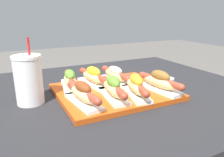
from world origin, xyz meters
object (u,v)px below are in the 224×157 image
(serving_tray, at_px, (114,91))
(hot_dog_3, at_px, (160,82))
(hot_dog_2, at_px, (136,86))
(hot_dog_6, at_px, (115,75))
(drink_cup, at_px, (29,80))
(hot_dog_0, at_px, (83,94))
(hot_dog_4, at_px, (70,80))
(hot_dog_5, at_px, (94,77))
(sauce_bowl, at_px, (167,80))
(hot_dog_1, at_px, (113,88))

(serving_tray, distance_m, hot_dog_3, 0.18)
(hot_dog_2, height_order, hot_dog_6, hot_dog_2)
(hot_dog_6, relative_size, drink_cup, 0.98)
(hot_dog_0, height_order, hot_dog_2, hot_dog_2)
(hot_dog_4, bearing_deg, serving_tray, -30.39)
(hot_dog_0, relative_size, drink_cup, 0.97)
(hot_dog_3, distance_m, drink_cup, 0.49)
(hot_dog_2, bearing_deg, hot_dog_3, 0.47)
(hot_dog_5, bearing_deg, hot_dog_6, -4.52)
(hot_dog_0, bearing_deg, sauce_bowl, 12.90)
(hot_dog_3, relative_size, sauce_bowl, 3.58)
(hot_dog_2, height_order, drink_cup, drink_cup)
(hot_dog_1, relative_size, drink_cup, 0.97)
(sauce_bowl, relative_size, drink_cup, 0.27)
(hot_dog_4, height_order, drink_cup, drink_cup)
(hot_dog_4, bearing_deg, hot_dog_0, -91.58)
(hot_dog_6, bearing_deg, hot_dog_3, -58.87)
(hot_dog_3, distance_m, hot_dog_6, 0.20)
(hot_dog_0, xyz_separation_m, hot_dog_5, (0.11, 0.17, 0.00))
(hot_dog_6, bearing_deg, hot_dog_0, -141.71)
(hot_dog_4, xyz_separation_m, hot_dog_5, (0.10, 0.00, 0.00))
(drink_cup, bearing_deg, hot_dog_3, -16.98)
(hot_dog_0, bearing_deg, hot_dog_4, 88.42)
(hot_dog_4, distance_m, sauce_bowl, 0.45)
(hot_dog_2, relative_size, hot_dog_4, 0.99)
(hot_dog_0, height_order, hot_dog_1, hot_dog_1)
(hot_dog_6, bearing_deg, hot_dog_4, 178.16)
(hot_dog_4, xyz_separation_m, drink_cup, (-0.16, -0.04, 0.03))
(hot_dog_1, xyz_separation_m, hot_dog_6, (0.09, 0.16, -0.00))
(hot_dog_2, bearing_deg, hot_dog_4, 137.08)
(hot_dog_5, xyz_separation_m, drink_cup, (-0.26, -0.04, 0.03))
(hot_dog_6, bearing_deg, hot_dog_1, -119.70)
(hot_dog_3, relative_size, drink_cup, 0.97)
(hot_dog_1, relative_size, hot_dog_3, 1.00)
(hot_dog_1, distance_m, hot_dog_6, 0.18)
(hot_dog_1, bearing_deg, hot_dog_2, -11.29)
(hot_dog_0, bearing_deg, drink_cup, 140.00)
(drink_cup, bearing_deg, hot_dog_4, 13.99)
(hot_dog_4, height_order, sauce_bowl, hot_dog_4)
(hot_dog_2, relative_size, hot_dog_5, 0.98)
(serving_tray, xyz_separation_m, drink_cup, (-0.31, 0.05, 0.08))
(hot_dog_1, height_order, hot_dog_2, same)
(hot_dog_4, bearing_deg, hot_dog_5, 0.79)
(hot_dog_1, relative_size, hot_dog_4, 1.01)
(serving_tray, bearing_deg, hot_dog_5, 119.38)
(hot_dog_6, xyz_separation_m, sauce_bowl, (0.24, -0.06, -0.04))
(hot_dog_3, xyz_separation_m, drink_cup, (-0.46, 0.14, 0.03))
(hot_dog_0, relative_size, hot_dog_6, 1.00)
(hot_dog_4, distance_m, hot_dog_6, 0.20)
(sauce_bowl, bearing_deg, hot_dog_6, 166.30)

